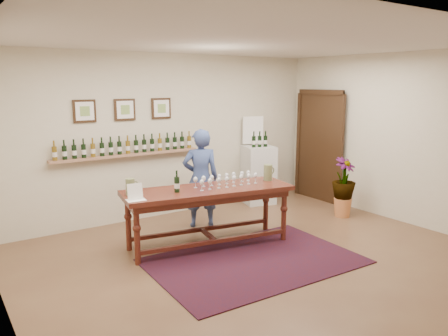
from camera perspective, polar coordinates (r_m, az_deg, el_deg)
ground at (r=5.98m, az=4.41°, el=-11.63°), size 6.00×6.00×0.00m
room_shell at (r=8.39m, az=7.87°, el=2.83°), size 6.00×6.00×6.00m
rug at (r=5.87m, az=3.99°, el=-12.01°), size 2.73×1.87×0.01m
tasting_table at (r=6.19m, az=-2.08°, el=-3.78°), size 2.49×1.19×0.85m
table_glasses at (r=6.30m, az=0.31°, el=-1.55°), size 1.20×0.35×0.16m
table_bottles at (r=5.96m, az=-6.36°, el=-1.62°), size 0.30×0.18×0.31m
pitcher_left at (r=5.88m, az=-12.13°, el=-2.41°), size 0.16×0.16×0.22m
pitcher_right at (r=6.65m, az=5.76°, el=-0.59°), size 0.16×0.16×0.24m
menu_card at (r=5.63m, az=-11.55°, el=-3.06°), size 0.25×0.20×0.21m
display_pedestal at (r=8.49m, az=4.48°, el=-0.87°), size 0.68×0.68×1.11m
pedestal_bottles at (r=8.28m, az=4.68°, el=3.73°), size 0.29×0.15×0.28m
info_sign at (r=8.51m, az=3.80°, el=4.96°), size 0.42×0.13×0.58m
potted_plant at (r=7.85m, az=15.35°, el=-2.44°), size 0.52×0.52×0.90m
person at (r=7.03m, az=-3.06°, el=-1.35°), size 0.69×0.59×1.60m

